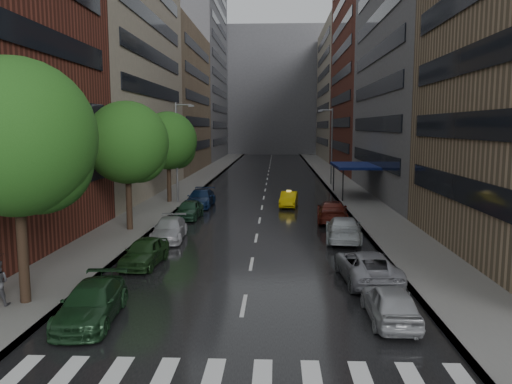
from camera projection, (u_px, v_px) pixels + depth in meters
The scene contains 17 objects.
ground at pixel (235, 351), 15.72m from camera, with size 220.00×220.00×0.00m, color gray.
road at pixel (267, 180), 65.25m from camera, with size 14.00×140.00×0.01m, color black.
sidewalk_left at pixel (199, 180), 65.61m from camera, with size 4.00×140.00×0.15m, color gray.
sidewalk_right at pixel (336, 180), 64.86m from camera, with size 4.00×140.00×0.15m, color gray.
crosswalk at pixel (237, 383), 13.73m from camera, with size 13.15×2.80×0.01m.
buildings_left at pixel (166, 64), 72.49m from camera, with size 8.00×108.00×38.00m.
buildings_right at pixel (376, 68), 69.30m from camera, with size 8.05×109.10×36.00m.
building_far at pixel (272, 92), 130.52m from camera, with size 40.00×14.00×32.00m, color slate.
tree_near at pixel (16, 138), 18.83m from camera, with size 6.04×6.04×9.63m.
tree_mid at pixel (127, 143), 32.85m from camera, with size 5.46×5.46×8.70m.
tree_far at pixel (168, 141), 45.23m from camera, with size 5.25×5.25×8.38m.
taxi at pixel (289, 199), 43.89m from camera, with size 1.40×4.01×1.32m, color yellow.
parked_cars_left at pixel (174, 224), 32.35m from camera, with size 2.25×31.04×1.52m.
parked_cars_right at pixel (348, 237), 28.58m from camera, with size 2.67×23.93×1.57m.
street_lamp_left at pixel (178, 150), 45.12m from camera, with size 1.74×0.22×9.00m.
street_lamp_right at pixel (331, 145), 59.34m from camera, with size 1.74×0.22×9.00m.
awning at pixel (354, 166), 49.61m from camera, with size 4.00×8.00×3.12m.
Camera 1 is at (1.28, -14.89, 7.01)m, focal length 35.00 mm.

